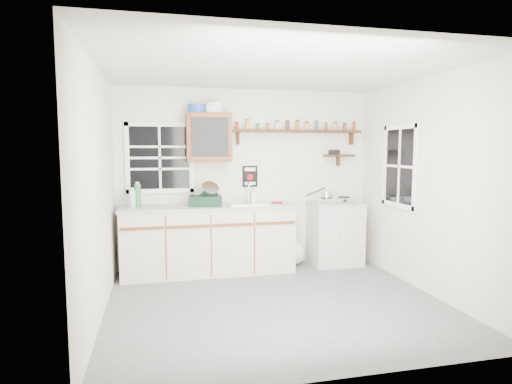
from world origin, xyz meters
TOP-DOWN VIEW (x-y plane):
  - room at (0.00, 0.00)m, footprint 3.64×3.24m
  - main_cabinet at (-0.58, 1.30)m, footprint 2.31×0.63m
  - right_cabinet at (1.25, 1.32)m, footprint 0.73×0.57m
  - sink at (-0.05, 1.30)m, footprint 0.52×0.44m
  - upper_cabinet at (-0.55, 1.44)m, footprint 0.60×0.32m
  - upper_cabinet_clutter at (-0.61, 1.44)m, footprint 0.45×0.24m
  - spice_shelf at (0.72, 1.51)m, footprint 1.91×0.18m
  - secondary_shelf at (1.36, 1.52)m, footprint 0.45×0.16m
  - warning_sign at (0.05, 1.59)m, footprint 0.22×0.02m
  - window_back at (-1.20, 1.59)m, footprint 0.93×0.03m
  - window_right at (1.79, 0.55)m, footprint 0.03×0.78m
  - water_bottles at (-1.52, 1.30)m, footprint 0.15×0.12m
  - dish_rack at (-0.61, 1.29)m, footprint 0.46×0.37m
  - soap_bottle at (0.10, 1.52)m, footprint 0.11×0.11m
  - rag at (0.38, 1.30)m, footprint 0.13×0.11m
  - hotplate at (1.24, 1.31)m, footprint 0.55×0.34m
  - saucepan at (1.10, 1.31)m, footprint 0.34×0.23m
  - trash_bag at (0.65, 1.40)m, footprint 0.37×0.34m

SIDE VIEW (x-z plane):
  - trash_bag at x=0.65m, z-range -0.03..0.40m
  - right_cabinet at x=1.25m, z-range 0.00..0.91m
  - main_cabinet at x=-0.58m, z-range 0.00..0.92m
  - rag at x=0.38m, z-range 0.92..0.94m
  - sink at x=-0.05m, z-range 0.79..1.08m
  - hotplate at x=1.24m, z-range 0.91..0.98m
  - saucepan at x=1.10m, z-range 0.95..1.10m
  - soap_bottle at x=0.10m, z-range 0.92..1.12m
  - dish_rack at x=-0.61m, z-range 0.86..1.18m
  - water_bottles at x=-1.52m, z-range 0.90..1.23m
  - room at x=0.00m, z-range -0.02..2.52m
  - warning_sign at x=0.05m, z-range 1.13..1.43m
  - window_right at x=1.79m, z-range 0.91..1.99m
  - window_back at x=-1.20m, z-range 1.06..2.04m
  - secondary_shelf at x=1.36m, z-range 1.46..1.69m
  - upper_cabinet at x=-0.55m, z-range 1.50..2.15m
  - spice_shelf at x=0.72m, z-range 1.76..2.11m
  - upper_cabinet_clutter at x=-0.61m, z-range 2.14..2.28m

